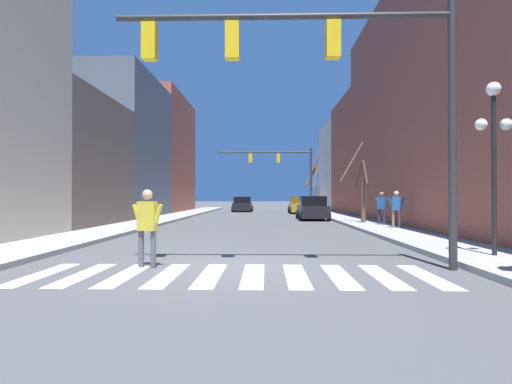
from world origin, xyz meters
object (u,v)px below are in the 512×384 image
Objects in this scene: pedestrian_near_right_corner at (147,221)px; street_tree_left_mid at (316,186)px; car_parked_left_near at (300,205)px; pedestrian_crossing_street at (396,206)px; traffic_signal_near at (323,66)px; street_lamp_right_corner at (494,133)px; traffic_signal_far at (282,165)px; pedestrian_on_right_sidewalk at (382,205)px; street_tree_left_far at (361,191)px; car_parked_left_far at (312,209)px; car_at_intersection at (243,205)px.

pedestrian_near_right_corner is 0.29× the size of street_tree_left_mid.
pedestrian_crossing_street is (3.02, -19.52, 0.43)m from car_parked_left_near.
traffic_signal_near is 4.92m from street_lamp_right_corner.
traffic_signal_near is 28.49m from traffic_signal_far.
pedestrian_on_right_sidewalk is (4.86, 12.34, -3.45)m from traffic_signal_near.
street_tree_left_mid reaches higher than traffic_signal_far.
pedestrian_crossing_street is at bearing -75.34° from traffic_signal_far.
street_tree_left_mid is (8.28, 35.04, 1.73)m from pedestrian_near_right_corner.
pedestrian_crossing_street is at bearing -171.21° from car_parked_left_near.
traffic_signal_far is 19.14m from pedestrian_crossing_street.
street_lamp_right_corner is at bearing 18.90° from pedestrian_near_right_corner.
traffic_signal_far is 1.89× the size of street_tree_left_far.
car_parked_left_near is at bearing 89.75° from pedestrian_near_right_corner.
street_tree_left_far is (-0.77, 3.86, 0.75)m from pedestrian_crossing_street.
pedestrian_crossing_street is at bearing -161.31° from car_parked_left_far.
pedestrian_near_right_corner is (-4.08, 0.14, -3.56)m from traffic_signal_near.
street_tree_left_far is (2.25, -15.66, 1.18)m from car_parked_left_near.
car_parked_left_far is at bearing -79.33° from traffic_signal_far.
pedestrian_near_right_corner reaches higher than car_parked_left_far.
traffic_signal_near is at bearing -164.14° from street_lamp_right_corner.
pedestrian_on_right_sidewalk is 22.91m from street_tree_left_mid.
traffic_signal_near reaches higher than street_tree_left_far.
car_parked_left_far is (5.84, -15.09, 0.03)m from car_at_intersection.
traffic_signal_far is 1.98× the size of street_lamp_right_corner.
pedestrian_crossing_street reaches higher than car_parked_left_near.
traffic_signal_near reaches higher than pedestrian_crossing_street.
pedestrian_near_right_corner is (-4.29, -28.35, -3.53)m from traffic_signal_far.
pedestrian_crossing_street is (8.85, -23.99, 0.44)m from car_at_intersection.
pedestrian_crossing_street is at bearing 20.26° from car_at_intersection.
pedestrian_on_right_sidewalk is at bearing -76.08° from pedestrian_crossing_street.
car_parked_left_near is 15.87m from street_tree_left_far.
street_tree_left_far is (4.00, -14.36, -2.66)m from traffic_signal_far.
street_lamp_right_corner is at bearing -171.76° from car_parked_left_far.
street_tree_left_mid reaches higher than street_lamp_right_corner.
street_lamp_right_corner reaches higher than car_parked_left_near.
traffic_signal_far reaches higher than car_parked_left_far.
pedestrian_on_right_sidewalk is 15.13m from pedestrian_near_right_corner.
pedestrian_near_right_corner is at bearing 162.37° from car_parked_left_far.
car_at_intersection is 2.45× the size of pedestrian_on_right_sidewalk.
traffic_signal_near is at bearing -90.42° from traffic_signal_far.
street_lamp_right_corner is at bearing -80.92° from traffic_signal_far.
traffic_signal_near is 1.66× the size of street_tree_left_far.
traffic_signal_far is 8.05m from car_at_intersection.
traffic_signal_near reaches higher than pedestrian_near_right_corner.
pedestrian_crossing_street reaches higher than car_parked_left_far.
traffic_signal_far is at bearing -120.81° from street_tree_left_mid.
traffic_signal_near is 11.92m from pedestrian_crossing_street.
street_tree_left_far reaches higher than pedestrian_near_right_corner.
car_at_intersection is 8.38m from street_tree_left_mid.
car_parked_left_far is 0.88× the size of street_tree_left_far.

